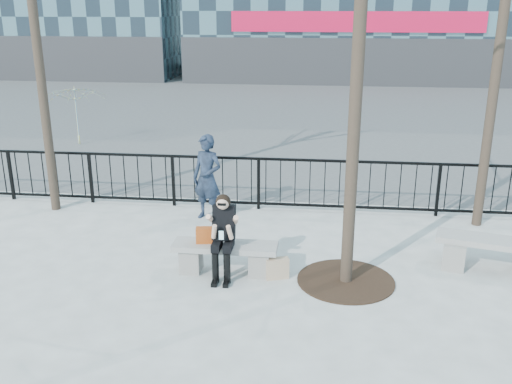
# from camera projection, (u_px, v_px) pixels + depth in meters

# --- Properties ---
(ground) EXTENTS (120.00, 120.00, 0.00)m
(ground) POSITION_uv_depth(u_px,v_px,m) (225.00, 272.00, 9.10)
(ground) COLOR gray
(ground) RESTS_ON ground
(street_surface) EXTENTS (60.00, 23.00, 0.01)m
(street_surface) POSITION_uv_depth(u_px,v_px,m) (286.00, 108.00, 23.24)
(street_surface) COLOR #474747
(street_surface) RESTS_ON ground
(railing) EXTENTS (14.00, 0.06, 1.10)m
(railing) POSITION_uv_depth(u_px,v_px,m) (249.00, 183.00, 11.75)
(railing) COLOR black
(railing) RESTS_ON ground
(tree_grate) EXTENTS (1.50, 1.50, 0.02)m
(tree_grate) POSITION_uv_depth(u_px,v_px,m) (346.00, 281.00, 8.79)
(tree_grate) COLOR black
(tree_grate) RESTS_ON ground
(bench_main) EXTENTS (1.65, 0.46, 0.49)m
(bench_main) POSITION_uv_depth(u_px,v_px,m) (225.00, 255.00, 9.00)
(bench_main) COLOR slate
(bench_main) RESTS_ON ground
(bench_second) EXTENTS (1.76, 0.49, 0.52)m
(bench_second) POSITION_uv_depth(u_px,v_px,m) (493.00, 251.00, 9.10)
(bench_second) COLOR slate
(bench_second) RESTS_ON ground
(seated_woman) EXTENTS (0.50, 0.64, 1.34)m
(seated_woman) POSITION_uv_depth(u_px,v_px,m) (223.00, 237.00, 8.74)
(seated_woman) COLOR black
(seated_woman) RESTS_ON ground
(handbag) EXTENTS (0.32, 0.18, 0.25)m
(handbag) POSITION_uv_depth(u_px,v_px,m) (206.00, 235.00, 8.96)
(handbag) COLOR #A74314
(handbag) RESTS_ON bench_main
(shopping_bag) EXTENTS (0.38, 0.24, 0.34)m
(shopping_bag) POSITION_uv_depth(u_px,v_px,m) (277.00, 268.00, 8.84)
(shopping_bag) COLOR #C9AD8E
(shopping_bag) RESTS_ON ground
(standing_man) EXTENTS (0.73, 0.60, 1.70)m
(standing_man) POSITION_uv_depth(u_px,v_px,m) (207.00, 178.00, 11.11)
(standing_man) COLOR black
(standing_man) RESTS_ON ground
(vendor_umbrella) EXTENTS (2.42, 2.44, 1.77)m
(vendor_umbrella) POSITION_uv_depth(u_px,v_px,m) (76.00, 116.00, 16.98)
(vendor_umbrella) COLOR yellow
(vendor_umbrella) RESTS_ON ground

